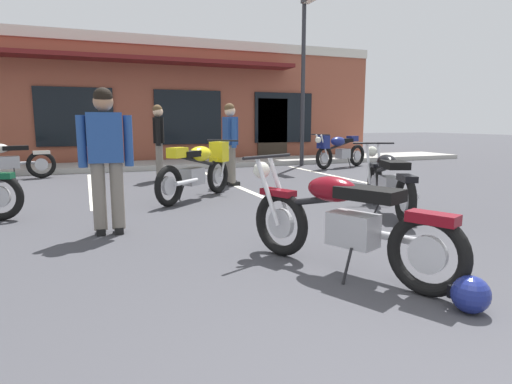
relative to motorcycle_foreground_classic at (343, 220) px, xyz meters
name	(u,v)px	position (x,y,z in m)	size (l,w,h in m)	color
ground_plane	(225,234)	(-0.56, 1.60, -0.46)	(80.00, 80.00, 0.00)	#3D3D42
sidewalk_kerb	(141,165)	(-0.56, 9.60, -0.39)	(22.00, 1.80, 0.14)	#A8A59E
brick_storefront_building	(125,104)	(-0.56, 13.58, 1.49)	(16.76, 6.58, 3.91)	brown
painted_stall_lines	(162,184)	(-0.56, 6.00, -0.46)	(8.41, 4.80, 0.01)	silver
motorcycle_foreground_classic	(343,220)	(0.00, 0.00, 0.00)	(1.15, 1.97, 0.98)	black
motorcycle_red_sportbike	(199,168)	(-0.22, 4.09, 0.07)	(1.71, 1.59, 0.98)	black
motorcycle_blue_standard	(4,160)	(-3.72, 7.97, 0.00)	(2.10, 0.79, 0.98)	black
motorcycle_green_cafe_racer	(339,149)	(4.72, 7.53, 0.07)	(2.05, 0.97, 0.98)	black
motorcycle_orange_scrambler	(388,181)	(1.99, 1.91, 0.00)	(1.08, 2.00, 0.98)	black
person_in_shorts_foreground	(159,138)	(-0.49, 6.63, 0.49)	(0.33, 0.61, 1.68)	black
person_by_back_row	(230,139)	(0.76, 5.38, 0.49)	(0.28, 0.60, 1.68)	black
person_near_building	(106,153)	(-1.80, 2.11, 0.49)	(0.60, 0.29, 1.68)	black
helmet_on_pavement	(470,294)	(0.37, -1.02, -0.33)	(0.26, 0.26, 0.26)	navy
parking_lot_lamp_post	(305,58)	(4.04, 8.39, 2.67)	(0.24, 0.76, 4.81)	#2D2D33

